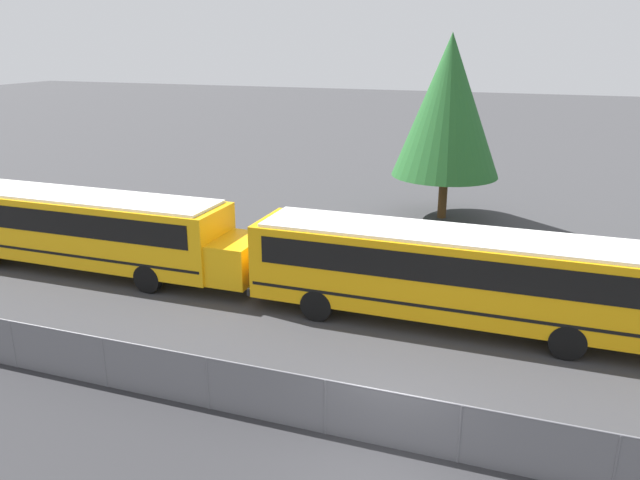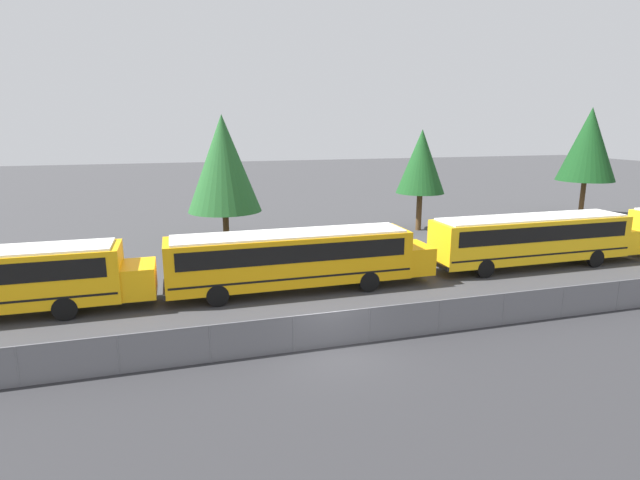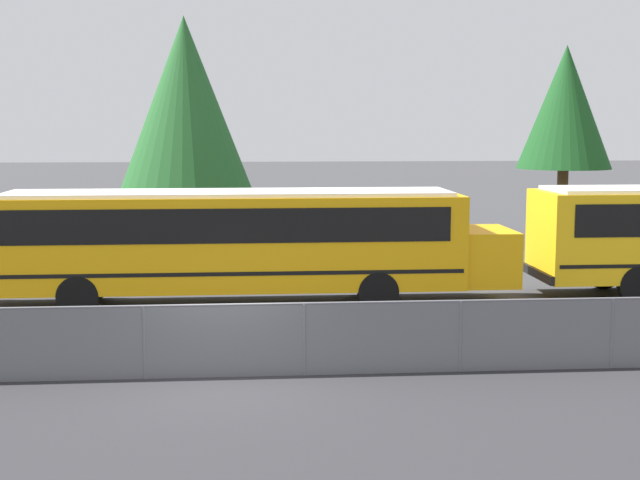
% 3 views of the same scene
% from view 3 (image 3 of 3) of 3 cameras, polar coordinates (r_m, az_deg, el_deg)
% --- Properties ---
extents(ground_plane, '(200.00, 200.00, 0.00)m').
position_cam_3_polar(ground_plane, '(17.29, -6.07, -8.71)').
color(ground_plane, '#38383A').
extents(fence, '(112.27, 0.07, 1.43)m').
position_cam_3_polar(fence, '(17.10, -6.11, -6.36)').
color(fence, '#9EA0A5').
rests_on(fence, ground_plane).
extents(school_bus_3, '(13.79, 2.61, 3.06)m').
position_cam_3_polar(school_bus_3, '(23.63, -5.04, 0.20)').
color(school_bus_3, orange).
rests_on(school_bus_3, ground_plane).
extents(tree_0, '(3.81, 3.81, 7.96)m').
position_cam_3_polar(tree_0, '(37.62, 15.42, 8.15)').
color(tree_0, '#51381E').
rests_on(tree_0, ground_plane).
extents(tree_1, '(5.26, 5.26, 9.03)m').
position_cam_3_polar(tree_1, '(36.03, -8.63, 8.61)').
color(tree_1, '#51381E').
rests_on(tree_1, ground_plane).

